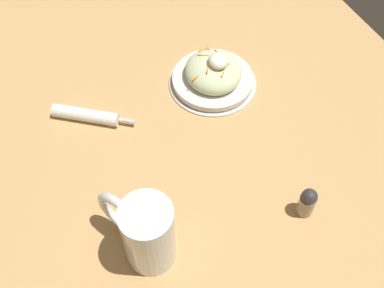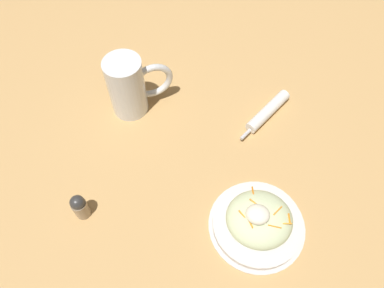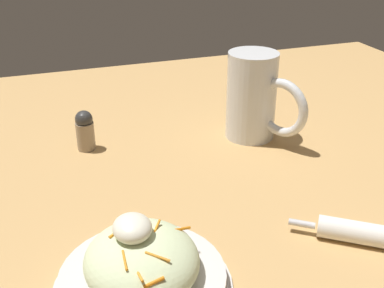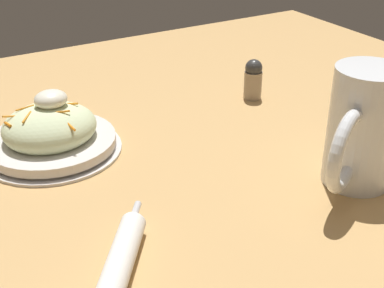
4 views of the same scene
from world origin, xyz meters
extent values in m
plane|color=tan|center=(0.00, 0.00, 0.00)|extent=(1.43, 1.43, 0.00)
cylinder|color=silver|center=(-0.16, 0.23, 0.00)|extent=(0.21, 0.21, 0.01)
cylinder|color=silver|center=(-0.16, 0.23, 0.02)|extent=(0.20, 0.20, 0.01)
ellipsoid|color=beige|center=(-0.16, 0.23, 0.04)|extent=(0.14, 0.13, 0.07)
cylinder|color=orange|center=(-0.14, 0.25, 0.07)|extent=(0.02, 0.03, 0.01)
cylinder|color=orange|center=(-0.12, 0.24, 0.07)|extent=(0.02, 0.02, 0.01)
cylinder|color=orange|center=(-0.15, 0.21, 0.07)|extent=(0.02, 0.02, 0.01)
cylinder|color=orange|center=(-0.19, 0.26, 0.07)|extent=(0.03, 0.00, 0.01)
cylinder|color=orange|center=(-0.21, 0.25, 0.07)|extent=(0.03, 0.00, 0.01)
cylinder|color=orange|center=(-0.22, 0.23, 0.06)|extent=(0.01, 0.02, 0.01)
cylinder|color=orange|center=(-0.20, 0.22, 0.07)|extent=(0.02, 0.02, 0.01)
cylinder|color=orange|center=(-0.15, 0.18, 0.06)|extent=(0.01, 0.03, 0.01)
ellipsoid|color=white|center=(-0.15, 0.24, 0.08)|extent=(0.05, 0.05, 0.03)
cylinder|color=white|center=(0.18, -0.07, 0.08)|extent=(0.09, 0.09, 0.17)
cylinder|color=gold|center=(0.18, -0.07, 0.05)|extent=(0.08, 0.08, 0.11)
cylinder|color=white|center=(0.18, -0.07, 0.11)|extent=(0.08, 0.08, 0.01)
torus|color=white|center=(0.12, -0.10, 0.08)|extent=(0.11, 0.07, 0.11)
cylinder|color=white|center=(-0.19, -0.08, 0.02)|extent=(0.12, 0.14, 0.03)
cylinder|color=silver|center=(-0.13, 0.00, 0.02)|extent=(0.03, 0.03, 0.01)
cylinder|color=gray|center=(0.23, 0.24, 0.03)|extent=(0.03, 0.03, 0.05)
sphere|color=#333333|center=(0.23, 0.24, 0.06)|extent=(0.03, 0.03, 0.03)
camera|label=1|loc=(0.51, -0.14, 0.83)|focal=42.83mm
camera|label=2|loc=(-0.05, 0.54, 0.79)|focal=34.59mm
camera|label=3|loc=(-0.59, 0.32, 0.41)|focal=45.17mm
camera|label=4|loc=(-0.35, -0.52, 0.41)|focal=50.96mm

